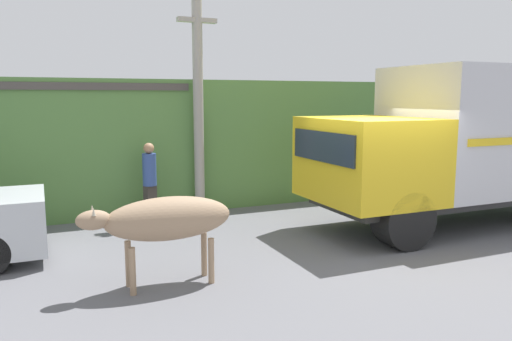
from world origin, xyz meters
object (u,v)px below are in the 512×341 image
(brown_cow, at_px, (166,220))
(utility_pole, at_px, (198,102))
(pedestrian_on_hill, at_px, (150,178))
(cargo_truck, at_px, (472,140))

(brown_cow, xyz_separation_m, utility_pole, (1.78, 4.16, 1.65))
(pedestrian_on_hill, distance_m, utility_pole, 2.07)
(brown_cow, relative_size, pedestrian_on_hill, 1.26)
(cargo_truck, height_order, brown_cow, cargo_truck)
(brown_cow, distance_m, utility_pole, 4.81)
(pedestrian_on_hill, bearing_deg, utility_pole, 166.39)
(cargo_truck, relative_size, brown_cow, 3.12)
(brown_cow, height_order, pedestrian_on_hill, pedestrian_on_hill)
(cargo_truck, relative_size, pedestrian_on_hill, 3.92)
(pedestrian_on_hill, bearing_deg, brown_cow, 55.02)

